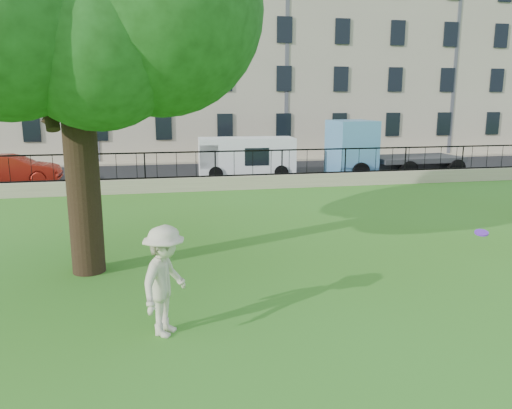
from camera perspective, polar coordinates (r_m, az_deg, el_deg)
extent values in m
plane|color=#3B731B|center=(10.61, 3.46, -9.84)|extent=(120.00, 120.00, 0.00)
cube|color=gray|center=(21.96, -4.64, 2.43)|extent=(50.00, 0.40, 0.60)
cube|color=black|center=(21.91, -4.66, 3.28)|extent=(50.00, 0.05, 0.06)
cube|color=black|center=(21.78, -4.70, 6.06)|extent=(50.00, 0.05, 0.06)
cube|color=black|center=(26.63, -5.87, 3.45)|extent=(60.00, 9.00, 0.01)
cube|color=gray|center=(31.75, -6.83, 4.91)|extent=(60.00, 1.40, 0.12)
cube|color=#C2B79A|center=(37.28, -7.86, 15.84)|extent=(56.00, 10.00, 13.00)
cylinder|color=black|center=(11.86, -19.13, 2.08)|extent=(0.74, 0.74, 4.07)
sphere|color=#194512|center=(10.94, -11.07, 20.90)|extent=(4.25, 4.25, 4.25)
imported|color=beige|center=(8.59, -10.35, -8.59)|extent=(1.22, 1.42, 1.91)
cylinder|color=#6621BE|center=(11.12, 24.37, -2.95)|extent=(0.30, 0.29, 0.12)
imported|color=#AC2115|center=(25.94, -26.01, 3.59)|extent=(4.21, 1.52, 1.38)
cube|color=white|center=(25.44, -1.10, 5.38)|extent=(4.88, 2.13, 2.01)
cube|color=#5491C5|center=(26.97, 15.56, 6.25)|extent=(6.94, 2.70, 2.87)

